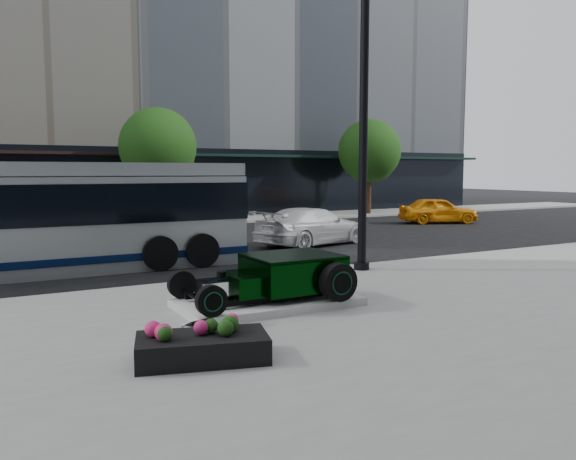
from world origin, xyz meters
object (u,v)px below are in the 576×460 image
transit_bus (17,218)px  yellow_taxi (438,210)px  hot_rod (283,275)px  lamppost (363,138)px  flower_planter (202,346)px  white_sedan (312,226)px

transit_bus → yellow_taxi: size_ratio=3.05×
hot_rod → lamppost: lamppost is taller
flower_planter → hot_rod: bearing=43.1°
hot_rod → yellow_taxi: yellow_taxi is taller
transit_bus → lamppost: bearing=-28.6°
hot_rod → transit_bus: 7.98m
white_sedan → yellow_taxi: bearing=-83.5°
flower_planter → lamppost: bearing=37.6°
lamppost → white_sedan: size_ratio=1.56×
yellow_taxi → flower_planter: bearing=151.6°
transit_bus → yellow_taxi: bearing=15.5°
transit_bus → white_sedan: 9.91m
yellow_taxi → lamppost: bearing=152.1°
lamppost → hot_rod: bearing=-146.8°
hot_rod → transit_bus: bearing=122.5°
hot_rod → yellow_taxi: (15.79, 12.24, -0.02)m
hot_rod → lamppost: size_ratio=0.43×
hot_rod → white_sedan: (5.54, 7.99, -0.01)m
lamppost → flower_planter: size_ratio=3.81×
hot_rod → white_sedan: bearing=55.3°
hot_rod → white_sedan: 9.72m
flower_planter → white_sedan: white_sedan is taller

